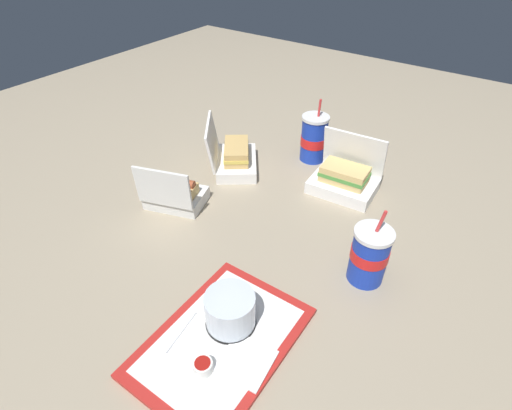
# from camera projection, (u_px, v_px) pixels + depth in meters

# --- Properties ---
(ground_plane) EXTENTS (3.20, 3.20, 0.00)m
(ground_plane) POSITION_uv_depth(u_px,v_px,m) (262.00, 216.00, 1.19)
(ground_plane) COLOR gray
(food_tray) EXTENTS (0.37, 0.27, 0.01)m
(food_tray) POSITION_uv_depth(u_px,v_px,m) (221.00, 341.00, 0.85)
(food_tray) COLOR red
(food_tray) RESTS_ON ground_plane
(cake_container) EXTENTS (0.11, 0.11, 0.08)m
(cake_container) POSITION_uv_depth(u_px,v_px,m) (230.00, 311.00, 0.85)
(cake_container) COLOR black
(cake_container) RESTS_ON food_tray
(ketchup_cup) EXTENTS (0.04, 0.04, 0.02)m
(ketchup_cup) POSITION_uv_depth(u_px,v_px,m) (203.00, 366.00, 0.78)
(ketchup_cup) COLOR white
(ketchup_cup) RESTS_ON food_tray
(napkin_stack) EXTENTS (0.11, 0.11, 0.00)m
(napkin_stack) POSITION_uv_depth(u_px,v_px,m) (246.00, 361.00, 0.80)
(napkin_stack) COLOR white
(napkin_stack) RESTS_ON food_tray
(plastic_fork) EXTENTS (0.11, 0.03, 0.00)m
(plastic_fork) POSITION_uv_depth(u_px,v_px,m) (180.00, 331.00, 0.86)
(plastic_fork) COLOR white
(plastic_fork) RESTS_ON food_tray
(clamshell_sandwich_corner) EXTENTS (0.26, 0.25, 0.17)m
(clamshell_sandwich_corner) POSITION_uv_depth(u_px,v_px,m) (234.00, 157.00, 1.37)
(clamshell_sandwich_corner) COLOR white
(clamshell_sandwich_corner) RESTS_ON ground_plane
(clamshell_sandwich_front) EXTENTS (0.17, 0.21, 0.18)m
(clamshell_sandwich_front) POSITION_uv_depth(u_px,v_px,m) (344.00, 179.00, 1.27)
(clamshell_sandwich_front) COLOR white
(clamshell_sandwich_front) RESTS_ON ground_plane
(clamshell_hotdog_right) EXTENTS (0.18, 0.20, 0.16)m
(clamshell_hotdog_right) POSITION_uv_depth(u_px,v_px,m) (175.00, 194.00, 1.21)
(clamshell_hotdog_right) COLOR white
(clamshell_hotdog_right) RESTS_ON ground_plane
(soda_cup_back) EXTENTS (0.09, 0.09, 0.23)m
(soda_cup_back) POSITION_uv_depth(u_px,v_px,m) (314.00, 138.00, 1.40)
(soda_cup_back) COLOR #1938B7
(soda_cup_back) RESTS_ON ground_plane
(soda_cup_center) EXTENTS (0.09, 0.09, 0.21)m
(soda_cup_center) POSITION_uv_depth(u_px,v_px,m) (369.00, 255.00, 0.95)
(soda_cup_center) COLOR #1938B7
(soda_cup_center) RESTS_ON ground_plane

